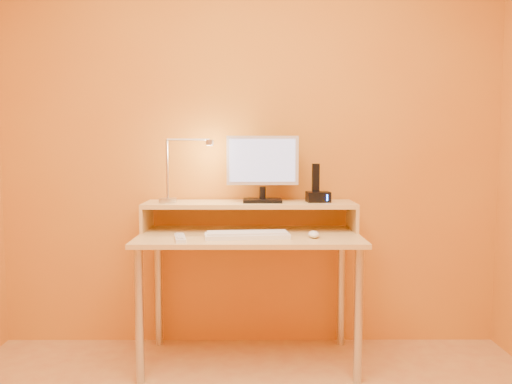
{
  "coord_description": "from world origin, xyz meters",
  "views": [
    {
      "loc": [
        0.03,
        -1.52,
        1.19
      ],
      "look_at": [
        0.04,
        1.13,
        0.96
      ],
      "focal_mm": 35.16,
      "sensor_mm": 36.0,
      "label": 1
    }
  ],
  "objects_px": {
    "lamp_base": "(168,200)",
    "keyboard": "(247,236)",
    "mouse": "(314,234)",
    "remote_control": "(180,238)",
    "monitor_panel": "(262,160)",
    "phone_dock": "(318,197)"
  },
  "relations": [
    {
      "from": "mouse",
      "to": "remote_control",
      "type": "height_order",
      "value": "mouse"
    },
    {
      "from": "monitor_panel",
      "to": "remote_control",
      "type": "height_order",
      "value": "monitor_panel"
    },
    {
      "from": "phone_dock",
      "to": "mouse",
      "type": "xyz_separation_m",
      "value": [
        -0.05,
        -0.26,
        -0.17
      ]
    },
    {
      "from": "monitor_panel",
      "to": "keyboard",
      "type": "distance_m",
      "value": 0.48
    },
    {
      "from": "monitor_panel",
      "to": "phone_dock",
      "type": "relative_size",
      "value": 3.15
    },
    {
      "from": "lamp_base",
      "to": "mouse",
      "type": "bearing_deg",
      "value": -15.8
    },
    {
      "from": "lamp_base",
      "to": "mouse",
      "type": "height_order",
      "value": "lamp_base"
    },
    {
      "from": "phone_dock",
      "to": "keyboard",
      "type": "distance_m",
      "value": 0.51
    },
    {
      "from": "monitor_panel",
      "to": "remote_control",
      "type": "distance_m",
      "value": 0.67
    },
    {
      "from": "lamp_base",
      "to": "keyboard",
      "type": "distance_m",
      "value": 0.53
    },
    {
      "from": "mouse",
      "to": "remote_control",
      "type": "relative_size",
      "value": 0.55
    },
    {
      "from": "monitor_panel",
      "to": "phone_dock",
      "type": "bearing_deg",
      "value": -4.18
    },
    {
      "from": "monitor_panel",
      "to": "keyboard",
      "type": "bearing_deg",
      "value": -109.63
    },
    {
      "from": "lamp_base",
      "to": "remote_control",
      "type": "xyz_separation_m",
      "value": [
        0.11,
        -0.29,
        -0.16
      ]
    },
    {
      "from": "phone_dock",
      "to": "keyboard",
      "type": "height_order",
      "value": "phone_dock"
    },
    {
      "from": "lamp_base",
      "to": "remote_control",
      "type": "bearing_deg",
      "value": -69.17
    },
    {
      "from": "lamp_base",
      "to": "phone_dock",
      "type": "xyz_separation_m",
      "value": [
        0.86,
        0.03,
        0.02
      ]
    },
    {
      "from": "keyboard",
      "to": "remote_control",
      "type": "bearing_deg",
      "value": -175.82
    },
    {
      "from": "monitor_panel",
      "to": "lamp_base",
      "type": "distance_m",
      "value": 0.58
    },
    {
      "from": "lamp_base",
      "to": "mouse",
      "type": "relative_size",
      "value": 0.96
    },
    {
      "from": "monitor_panel",
      "to": "remote_control",
      "type": "bearing_deg",
      "value": -144.62
    },
    {
      "from": "mouse",
      "to": "keyboard",
      "type": "bearing_deg",
      "value": -177.15
    }
  ]
}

